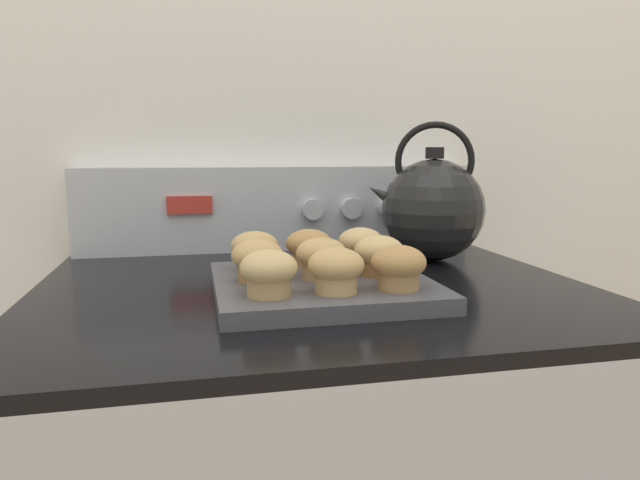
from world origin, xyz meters
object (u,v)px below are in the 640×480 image
at_px(muffin_r2_c2, 361,245).
at_px(muffin_r2_c0, 255,249).
at_px(muffin_r1_c1, 318,257).
at_px(muffin_pan, 320,286).
at_px(muffin_r2_c1, 306,247).
at_px(muffin_r0_c2, 398,266).
at_px(muffin_r0_c0, 269,272).
at_px(muffin_r0_c1, 335,269).
at_px(tea_kettle, 432,208).
at_px(muffin_r1_c0, 257,259).
at_px(muffin_r1_c2, 379,255).

bearing_deg(muffin_r2_c2, muffin_r2_c0, -178.44).
bearing_deg(muffin_r2_c2, muffin_r1_c1, -134.96).
bearing_deg(muffin_r2_c0, muffin_pan, -45.04).
xyz_separation_m(muffin_r1_c1, muffin_r2_c1, (0.00, 0.09, 0.00)).
relative_size(muffin_r0_c2, muffin_r2_c0, 1.00).
xyz_separation_m(muffin_r0_c0, muffin_r0_c2, (0.16, -0.00, 0.00)).
bearing_deg(muffin_r0_c1, tea_kettle, 48.32).
distance_m(muffin_r1_c0, muffin_r2_c1, 0.12).
bearing_deg(muffin_r1_c2, muffin_r0_c2, -91.70).
xyz_separation_m(muffin_r0_c0, muffin_r1_c0, (-0.00, 0.08, 0.00)).
xyz_separation_m(muffin_r2_c0, muffin_r2_c2, (0.16, 0.00, 0.00)).
bearing_deg(muffin_r0_c0, muffin_r0_c2, -0.79).
height_order(muffin_r0_c1, tea_kettle, tea_kettle).
relative_size(muffin_r0_c0, muffin_r1_c1, 1.00).
bearing_deg(muffin_r1_c0, tea_kettle, 30.13).
relative_size(muffin_r0_c0, muffin_r1_c0, 1.00).
height_order(muffin_r1_c0, tea_kettle, tea_kettle).
height_order(muffin_r2_c1, muffin_r2_c2, same).
xyz_separation_m(muffin_r1_c0, muffin_r1_c2, (0.17, -0.00, 0.00)).
relative_size(muffin_r1_c2, muffin_r2_c1, 1.00).
relative_size(muffin_r0_c0, muffin_r2_c1, 1.00).
distance_m(muffin_r0_c0, muffin_r2_c0, 0.16).
distance_m(muffin_r0_c0, muffin_r0_c2, 0.16).
distance_m(muffin_r2_c1, muffin_r2_c2, 0.08).
bearing_deg(muffin_r0_c0, muffin_r2_c1, 64.52).
bearing_deg(muffin_r2_c0, muffin_r1_c2, -25.66).
bearing_deg(muffin_r2_c0, muffin_r0_c2, -45.19).
bearing_deg(muffin_r2_c0, muffin_r0_c0, -90.16).
distance_m(muffin_r0_c2, tea_kettle, 0.33).
relative_size(muffin_r0_c1, muffin_r0_c2, 1.00).
bearing_deg(muffin_r2_c2, tea_kettle, 33.89).
bearing_deg(muffin_r0_c1, muffin_r1_c0, 135.03).
relative_size(muffin_r1_c0, muffin_r1_c1, 1.00).
xyz_separation_m(muffin_pan, muffin_r2_c0, (-0.08, 0.08, 0.04)).
height_order(muffin_pan, tea_kettle, tea_kettle).
height_order(muffin_r1_c1, muffin_r1_c2, same).
distance_m(muffin_r1_c1, muffin_r2_c0, 0.11).
distance_m(muffin_r1_c2, tea_kettle, 0.26).
relative_size(muffin_r1_c2, tea_kettle, 0.28).
distance_m(muffin_r0_c2, muffin_r2_c1, 0.19).
distance_m(muffin_r1_c1, tea_kettle, 0.32).
distance_m(muffin_r0_c1, muffin_r2_c0, 0.18).
bearing_deg(muffin_r0_c2, muffin_r2_c1, 116.63).
relative_size(muffin_r0_c1, muffin_r1_c2, 1.00).
xyz_separation_m(muffin_r0_c1, muffin_r1_c2, (0.08, 0.08, 0.00)).
relative_size(muffin_r0_c1, tea_kettle, 0.28).
relative_size(muffin_r0_c1, muffin_r2_c1, 1.00).
xyz_separation_m(muffin_r1_c2, muffin_r2_c0, (-0.16, 0.08, 0.00)).
distance_m(muffin_pan, muffin_r1_c1, 0.04).
xyz_separation_m(muffin_r2_c1, muffin_r2_c2, (0.08, 0.00, 0.00)).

